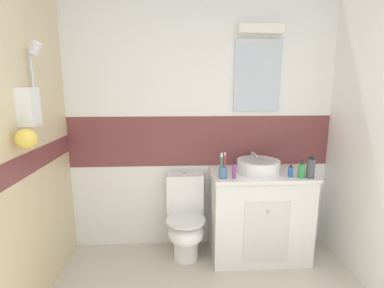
{
  "coord_description": "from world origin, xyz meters",
  "views": [
    {
      "loc": [
        -0.25,
        -0.4,
        1.64
      ],
      "look_at": [
        -0.12,
        1.95,
        1.16
      ],
      "focal_mm": 26.81,
      "sensor_mm": 36.0,
      "label": 1
    }
  ],
  "objects": [
    {
      "name": "wall_back_tiled",
      "position": [
        0.01,
        2.45,
        1.26
      ],
      "size": [
        3.2,
        0.2,
        2.5
      ],
      "color": "white",
      "rests_on": "ground_plane"
    },
    {
      "name": "vanity_cabinet",
      "position": [
        0.54,
        2.14,
        0.43
      ],
      "size": [
        0.93,
        0.54,
        0.85
      ],
      "color": "white",
      "rests_on": "ground_plane"
    },
    {
      "name": "sink_basin",
      "position": [
        0.51,
        2.13,
        0.91
      ],
      "size": [
        0.39,
        0.44,
        0.15
      ],
      "color": "white",
      "rests_on": "vanity_cabinet"
    },
    {
      "name": "toilet",
      "position": [
        -0.17,
        2.16,
        0.37
      ],
      "size": [
        0.37,
        0.5,
        0.81
      ],
      "color": "white",
      "rests_on": "ground_plane"
    },
    {
      "name": "toothbrush_cup",
      "position": [
        0.15,
        1.98,
        0.91
      ],
      "size": [
        0.07,
        0.07,
        0.23
      ],
      "color": "#4C7299",
      "rests_on": "vanity_cabinet"
    },
    {
      "name": "soap_dispenser",
      "position": [
        0.84,
        1.95,
        0.91
      ],
      "size": [
        0.06,
        0.06,
        0.16
      ],
      "color": "green",
      "rests_on": "vanity_cabinet"
    },
    {
      "name": "mouthwash_bottle",
      "position": [
        0.92,
        1.94,
        0.94
      ],
      "size": [
        0.07,
        0.07,
        0.19
      ],
      "color": "#4C4C51",
      "rests_on": "vanity_cabinet"
    },
    {
      "name": "perfume_flask_small",
      "position": [
        0.76,
        1.97,
        0.9
      ],
      "size": [
        0.04,
        0.03,
        0.11
      ],
      "color": "#2659B2",
      "rests_on": "vanity_cabinet"
    },
    {
      "name": "toothpaste_tube_upright",
      "position": [
        0.25,
        1.96,
        0.92
      ],
      "size": [
        0.03,
        0.03,
        0.15
      ],
      "color": "#993F99",
      "rests_on": "vanity_cabinet"
    }
  ]
}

